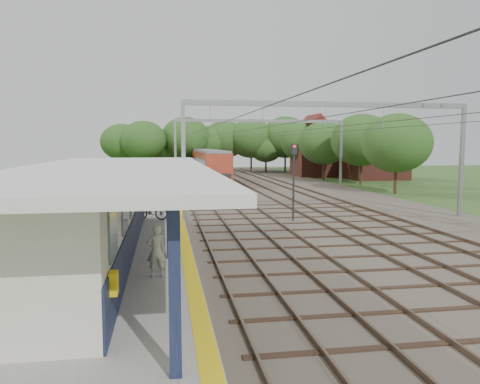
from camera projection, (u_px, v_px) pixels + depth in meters
ground at (396, 316)px, 12.45m from camera, size 160.00×160.00×0.00m
ballast_bed at (277, 194)px, 42.54m from camera, size 18.00×90.00×0.10m
platform at (138, 226)px, 24.99m from camera, size 5.00×52.00×0.35m
yellow_stripe at (180, 222)px, 25.33m from camera, size 0.45×52.00×0.01m
station_building at (90, 211)px, 17.71m from camera, size 3.41×18.00×3.40m
canopy at (116, 170)px, 16.74m from camera, size 6.40×20.00×3.44m
rail_tracks at (250, 193)px, 42.13m from camera, size 11.80×88.00×0.15m
catenary_system at (284, 132)px, 37.25m from camera, size 17.22×88.00×7.00m
tree_band at (232, 141)px, 68.65m from camera, size 31.72×30.88×8.82m
house_near at (375, 156)px, 60.64m from camera, size 7.00×6.12×7.89m
house_far at (323, 153)px, 65.72m from camera, size 8.00×6.12×8.66m
person at (156, 251)px, 14.84m from camera, size 0.67×0.49×1.68m
bicycle at (151, 210)px, 26.01m from camera, size 1.98×1.09×1.15m
train at (205, 162)px, 64.93m from camera, size 2.83×35.26×3.73m
signal_post at (294, 172)px, 27.11m from camera, size 0.35×0.30×4.56m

